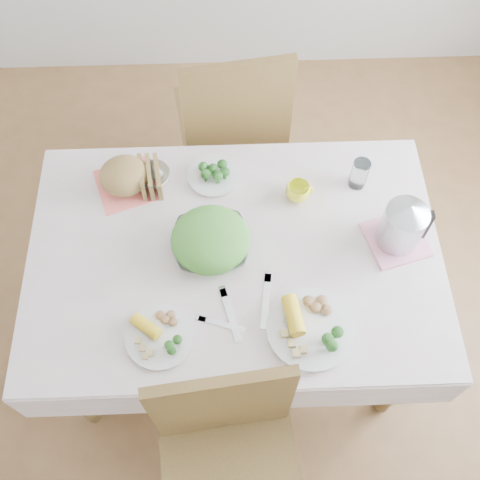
{
  "coord_description": "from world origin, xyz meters",
  "views": [
    {
      "loc": [
        -0.02,
        -0.97,
        2.55
      ],
      "look_at": [
        0.02,
        0.02,
        0.82
      ],
      "focal_mm": 42.0,
      "sensor_mm": 36.0,
      "label": 1
    }
  ],
  "objects_px": {
    "dining_table": "(235,296)",
    "dinner_plate_right": "(310,329)",
    "chair_far": "(230,127)",
    "yellow_mug": "(298,192)",
    "dinner_plate_left": "(160,337)",
    "electric_kettle": "(403,223)",
    "salad_bowl": "(211,244)"
  },
  "relations": [
    {
      "from": "chair_far",
      "to": "yellow_mug",
      "type": "distance_m",
      "value": 0.74
    },
    {
      "from": "chair_far",
      "to": "dinner_plate_right",
      "type": "height_order",
      "value": "chair_far"
    },
    {
      "from": "salad_bowl",
      "to": "yellow_mug",
      "type": "xyz_separation_m",
      "value": [
        0.33,
        0.21,
        0.0
      ]
    },
    {
      "from": "chair_far",
      "to": "dinner_plate_left",
      "type": "height_order",
      "value": "chair_far"
    },
    {
      "from": "dinner_plate_left",
      "to": "yellow_mug",
      "type": "xyz_separation_m",
      "value": [
        0.5,
        0.55,
        0.03
      ]
    },
    {
      "from": "chair_far",
      "to": "salad_bowl",
      "type": "distance_m",
      "value": 0.9
    },
    {
      "from": "dinner_plate_right",
      "to": "salad_bowl",
      "type": "bearing_deg",
      "value": 135.06
    },
    {
      "from": "dining_table",
      "to": "yellow_mug",
      "type": "bearing_deg",
      "value": 43.6
    },
    {
      "from": "salad_bowl",
      "to": "dinner_plate_right",
      "type": "relative_size",
      "value": 0.89
    },
    {
      "from": "dining_table",
      "to": "dinner_plate_right",
      "type": "xyz_separation_m",
      "value": [
        0.24,
        -0.3,
        0.4
      ]
    },
    {
      "from": "dining_table",
      "to": "salad_bowl",
      "type": "height_order",
      "value": "salad_bowl"
    },
    {
      "from": "salad_bowl",
      "to": "dinner_plate_left",
      "type": "height_order",
      "value": "salad_bowl"
    },
    {
      "from": "dinner_plate_left",
      "to": "electric_kettle",
      "type": "relative_size",
      "value": 1.1
    },
    {
      "from": "dining_table",
      "to": "salad_bowl",
      "type": "xyz_separation_m",
      "value": [
        -0.08,
        0.02,
        0.42
      ]
    },
    {
      "from": "electric_kettle",
      "to": "dining_table",
      "type": "bearing_deg",
      "value": -178.62
    },
    {
      "from": "yellow_mug",
      "to": "dinner_plate_right",
      "type": "bearing_deg",
      "value": -90.32
    },
    {
      "from": "yellow_mug",
      "to": "dinner_plate_left",
      "type": "bearing_deg",
      "value": -132.59
    },
    {
      "from": "dining_table",
      "to": "salad_bowl",
      "type": "distance_m",
      "value": 0.43
    },
    {
      "from": "dinner_plate_right",
      "to": "dinner_plate_left",
      "type": "bearing_deg",
      "value": -178.93
    },
    {
      "from": "dinner_plate_left",
      "to": "dinner_plate_right",
      "type": "relative_size",
      "value": 0.78
    },
    {
      "from": "dinner_plate_left",
      "to": "yellow_mug",
      "type": "bearing_deg",
      "value": 47.41
    },
    {
      "from": "salad_bowl",
      "to": "yellow_mug",
      "type": "height_order",
      "value": "yellow_mug"
    },
    {
      "from": "salad_bowl",
      "to": "yellow_mug",
      "type": "bearing_deg",
      "value": 32.69
    },
    {
      "from": "salad_bowl",
      "to": "yellow_mug",
      "type": "distance_m",
      "value": 0.39
    },
    {
      "from": "yellow_mug",
      "to": "chair_far",
      "type": "bearing_deg",
      "value": 111.62
    },
    {
      "from": "chair_far",
      "to": "dinner_plate_right",
      "type": "distance_m",
      "value": 1.22
    },
    {
      "from": "dining_table",
      "to": "dinner_plate_right",
      "type": "height_order",
      "value": "dinner_plate_right"
    },
    {
      "from": "salad_bowl",
      "to": "electric_kettle",
      "type": "xyz_separation_m",
      "value": [
        0.67,
        0.01,
        0.09
      ]
    },
    {
      "from": "salad_bowl",
      "to": "electric_kettle",
      "type": "relative_size",
      "value": 1.25
    },
    {
      "from": "dinner_plate_left",
      "to": "dinner_plate_right",
      "type": "height_order",
      "value": "dinner_plate_right"
    },
    {
      "from": "dining_table",
      "to": "electric_kettle",
      "type": "relative_size",
      "value": 6.59
    },
    {
      "from": "dinner_plate_right",
      "to": "electric_kettle",
      "type": "bearing_deg",
      "value": 44.04
    }
  ]
}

